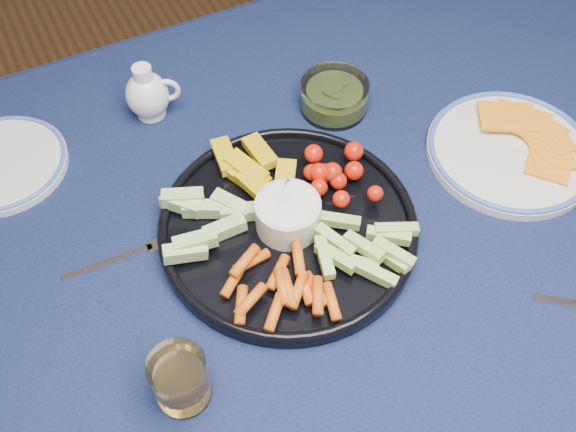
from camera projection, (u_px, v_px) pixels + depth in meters
name	position (u px, v px, depth m)	size (l,w,h in m)	color
dining_table	(313.00, 277.00, 0.94)	(1.67, 1.07, 0.75)	#4B2E19
crudite_platter	(286.00, 223.00, 0.86)	(0.35, 0.35, 0.11)	black
creamer_pitcher	(148.00, 94.00, 0.99)	(0.08, 0.07, 0.09)	white
pickle_bowl	(334.00, 97.00, 1.01)	(0.11, 0.11, 0.05)	silver
cheese_plate	(511.00, 150.00, 0.95)	(0.25, 0.25, 0.03)	silver
juice_tumbler	(181.00, 381.00, 0.72)	(0.07, 0.07, 0.08)	silver
fork_left	(126.00, 256.00, 0.86)	(0.15, 0.02, 0.00)	silver
side_plate_extra	(1.00, 164.00, 0.94)	(0.19, 0.19, 0.02)	silver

